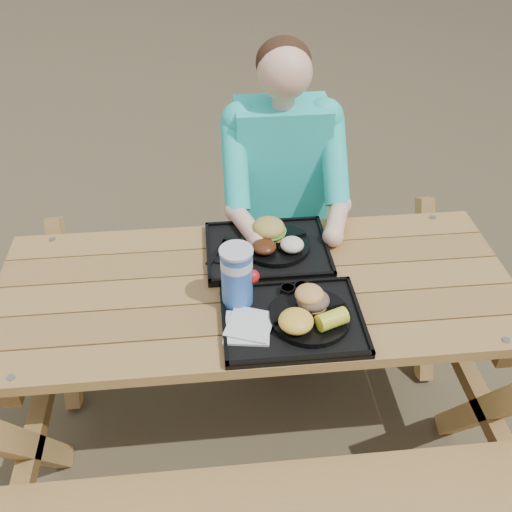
{
  "coord_description": "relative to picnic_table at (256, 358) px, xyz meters",
  "views": [
    {
      "loc": [
        -0.14,
        -1.47,
        2.06
      ],
      "look_at": [
        0.0,
        0.0,
        0.88
      ],
      "focal_mm": 40.0,
      "sensor_mm": 36.0,
      "label": 1
    }
  ],
  "objects": [
    {
      "name": "sandwich",
      "position": [
        0.17,
        -0.16,
        0.47
      ],
      "size": [
        0.1,
        0.1,
        0.1
      ],
      "primitive_type": null,
      "color": "#E19A4F",
      "rests_on": "plate_near"
    },
    {
      "name": "mac_cheese",
      "position": [
        0.1,
        -0.25,
        0.44
      ],
      "size": [
        0.11,
        0.11,
        0.05
      ],
      "primitive_type": "ellipsoid",
      "color": "yellow",
      "rests_on": "plate_near"
    },
    {
      "name": "potato_salad",
      "position": [
        0.14,
        0.13,
        0.44
      ],
      "size": [
        0.09,
        0.09,
        0.05
      ],
      "primitive_type": "ellipsoid",
      "color": "silver",
      "rests_on": "plate_far"
    },
    {
      "name": "baked_beans",
      "position": [
        0.04,
        0.14,
        0.43
      ],
      "size": [
        0.09,
        0.09,
        0.04
      ],
      "primitive_type": "ellipsoid",
      "color": "#4B220F",
      "rests_on": "plate_far"
    },
    {
      "name": "corn_cob",
      "position": [
        0.21,
        -0.25,
        0.44
      ],
      "size": [
        0.12,
        0.12,
        0.06
      ],
      "primitive_type": null,
      "rotation": [
        0.0,
        0.0,
        0.35
      ],
      "color": "yellow",
      "rests_on": "plate_near"
    },
    {
      "name": "soda_cup",
      "position": [
        -0.07,
        -0.09,
        0.5
      ],
      "size": [
        0.1,
        0.1,
        0.2
      ],
      "primitive_type": "cylinder",
      "color": "blue",
      "rests_on": "tray_near"
    },
    {
      "name": "plate_far",
      "position": [
        0.09,
        0.19,
        0.41
      ],
      "size": [
        0.26,
        0.26,
        0.02
      ],
      "primitive_type": "cylinder",
      "color": "black",
      "rests_on": "tray_far"
    },
    {
      "name": "condiment_mustard",
      "position": [
        0.15,
        -0.08,
        0.41
      ],
      "size": [
        0.06,
        0.06,
        0.03
      ],
      "primitive_type": "cylinder",
      "color": "#F0AD1A",
      "rests_on": "tray_near"
    },
    {
      "name": "burger",
      "position": [
        0.07,
        0.23,
        0.47
      ],
      "size": [
        0.12,
        0.12,
        0.11
      ],
      "primitive_type": null,
      "color": "#B99841",
      "rests_on": "plate_far"
    },
    {
      "name": "picnic_table",
      "position": [
        0.0,
        0.0,
        0.0
      ],
      "size": [
        1.8,
        1.49,
        0.75
      ],
      "primitive_type": null,
      "color": "#999999",
      "rests_on": "ground"
    },
    {
      "name": "diner",
      "position": [
        0.17,
        0.61,
        0.27
      ],
      "size": [
        0.48,
        0.84,
        1.28
      ],
      "primitive_type": null,
      "color": "#1BC1BD",
      "rests_on": "ground"
    },
    {
      "name": "ground",
      "position": [
        0.0,
        0.0,
        -0.38
      ],
      "size": [
        60.0,
        60.0,
        0.0
      ],
      "primitive_type": "plane",
      "color": "#999999",
      "rests_on": "ground"
    },
    {
      "name": "condiment_bbq",
      "position": [
        0.1,
        -0.08,
        0.41
      ],
      "size": [
        0.05,
        0.05,
        0.03
      ],
      "primitive_type": "cylinder",
      "color": "black",
      "rests_on": "tray_near"
    },
    {
      "name": "napkin_stack",
      "position": [
        -0.05,
        -0.23,
        0.4
      ],
      "size": [
        0.16,
        0.16,
        0.02
      ],
      "primitive_type": "cube",
      "rotation": [
        0.0,
        0.0,
        -0.15
      ],
      "color": "silver",
      "rests_on": "tray_near"
    },
    {
      "name": "plate_near",
      "position": [
        0.15,
        -0.2,
        0.41
      ],
      "size": [
        0.26,
        0.26,
        0.02
      ],
      "primitive_type": "cylinder",
      "color": "black",
      "rests_on": "tray_near"
    },
    {
      "name": "tray_near",
      "position": [
        0.1,
        -0.19,
        0.39
      ],
      "size": [
        0.45,
        0.35,
        0.02
      ],
      "primitive_type": "cube",
      "color": "black",
      "rests_on": "picnic_table"
    },
    {
      "name": "tray_far",
      "position": [
        0.06,
        0.18,
        0.39
      ],
      "size": [
        0.45,
        0.35,
        0.02
      ],
      "primitive_type": "cube",
      "color": "black",
      "rests_on": "picnic_table"
    },
    {
      "name": "cutlery_far",
      "position": [
        -0.1,
        0.18,
        0.4
      ],
      "size": [
        0.07,
        0.16,
        0.01
      ],
      "primitive_type": "cube",
      "rotation": [
        0.0,
        0.0,
        -0.3
      ],
      "color": "black",
      "rests_on": "tray_far"
    }
  ]
}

